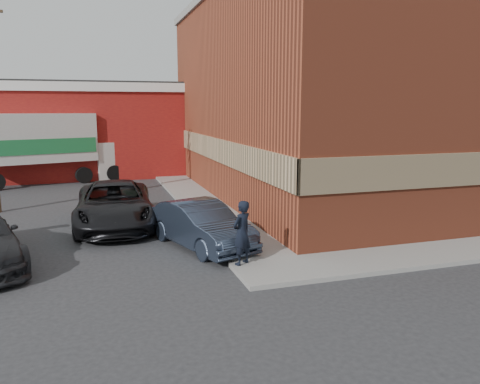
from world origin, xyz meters
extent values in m
plane|color=#28282B|center=(0.00, 0.00, 0.00)|extent=(90.00, 90.00, 0.00)
cube|color=brown|center=(8.50, 9.00, 4.50)|extent=(14.00, 18.00, 9.00)
cube|color=tan|center=(1.46, 9.00, 2.30)|extent=(0.08, 18.16, 1.00)
cube|color=gray|center=(0.60, 9.00, 0.06)|extent=(1.80, 18.00, 0.12)
cube|color=maroon|center=(-6.00, 20.00, 2.50)|extent=(16.00, 8.00, 5.00)
cube|color=silver|center=(-6.00, 20.00, 5.25)|extent=(16.30, 8.30, 0.50)
cube|color=black|center=(-6.00, 20.00, 5.55)|extent=(16.00, 8.00, 0.10)
imported|color=black|center=(-0.20, -0.25, 0.96)|extent=(0.73, 0.67, 1.68)
imported|color=#2A3547|center=(-0.80, 1.94, 0.69)|extent=(2.72, 4.43, 1.38)
imported|color=black|center=(-3.12, 5.30, 0.78)|extent=(2.82, 5.72, 1.56)
cube|color=silver|center=(-6.65, 16.00, 2.53)|extent=(6.36, 3.88, 2.57)
cube|color=#1E713B|center=(-6.33, 14.85, 2.13)|extent=(5.54, 1.55, 0.79)
cube|color=silver|center=(-2.93, 17.03, 1.09)|extent=(2.30, 2.58, 2.18)
cylinder|color=black|center=(-4.28, 15.63, 0.45)|extent=(0.94, 0.52, 0.89)
cylinder|color=black|center=(-4.81, 17.54, 0.45)|extent=(0.94, 0.52, 0.89)
cylinder|color=black|center=(-2.66, 16.08, 0.45)|extent=(0.94, 0.52, 0.89)
cylinder|color=black|center=(-3.19, 17.99, 0.45)|extent=(0.94, 0.52, 0.89)
camera|label=1|loc=(-3.76, -11.35, 4.15)|focal=35.00mm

